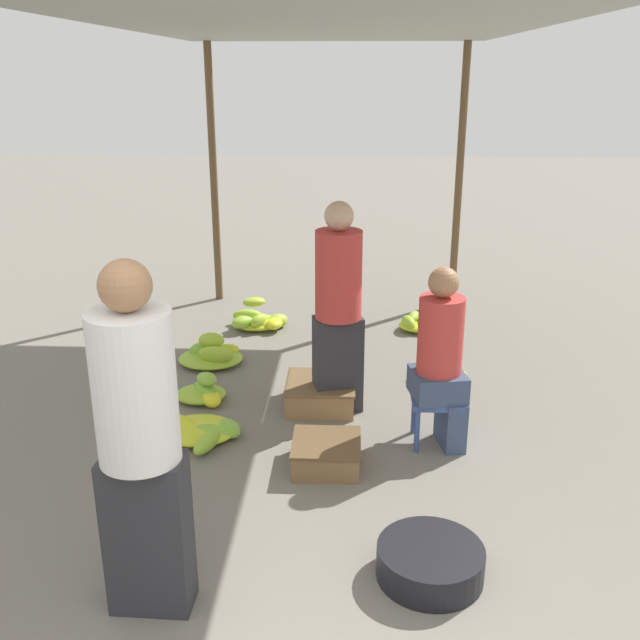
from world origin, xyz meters
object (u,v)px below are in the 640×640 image
Objects in this scene: basin_black at (430,562)px; banana_pile_left_1 at (200,430)px; banana_pile_right_1 at (421,323)px; banana_pile_left_3 at (212,355)px; banana_pile_right_0 at (435,375)px; crate_mid at (321,393)px; stool at (436,405)px; crate_near at (326,454)px; shopper_walking_mid at (338,306)px; banana_pile_left_0 at (204,392)px; vendor_seated at (442,357)px; vendor_foreground at (140,440)px; banana_pile_left_2 at (258,321)px.

basin_black reaches higher than banana_pile_left_1.
banana_pile_left_3 is at bearing -153.63° from banana_pile_right_1.
banana_pile_right_0 is 1.03m from crate_mid.
stool is 0.99m from crate_mid.
banana_pile_left_3 reaches higher than banana_pile_right_0.
banana_pile_left_1 is 2.01m from banana_pile_right_0.
banana_pile_right_1 is (0.27, 3.65, -0.01)m from basin_black.
crate_near is 0.28× the size of shopper_walking_mid.
banana_pile_right_0 is at bearing 12.85° from banana_pile_left_0.
vendor_seated is 2.38× the size of crate_mid.
banana_pile_right_0 reaches higher than banana_pile_left_1.
banana_pile_left_0 is 1.36m from crate_near.
crate_mid is at bearing 72.30° from vendor_foreground.
vendor_foreground is at bearing -84.50° from banana_pile_left_0.
stool is 0.36m from vendor_seated.
stool is 2.27m from banana_pile_right_1.
basin_black is 0.97× the size of banana_pile_left_3.
banana_pile_left_0 is 0.73m from banana_pile_left_3.
banana_pile_right_0 is 1.25m from banana_pile_right_1.
banana_pile_left_3 is 1.26m from crate_mid.
stool is 0.69× the size of banana_pile_left_0.
basin_black is at bearing 10.91° from vendor_foreground.
vendor_foreground reaches higher than basin_black.
banana_pile_left_3 is (-1.80, 1.31, -0.20)m from stool.
vendor_foreground is 2.29m from shopper_walking_mid.
stool is at bearing 25.48° from crate_near.
banana_pile_left_0 is at bearing -83.88° from banana_pile_left_3.
vendor_seated is 0.99m from crate_near.
banana_pile_left_3 reaches higher than banana_pile_left_1.
stool is 0.80× the size of crate_near.
stool is at bearing -92.58° from banana_pile_right_1.
banana_pile_left_3 is at bearing -107.60° from banana_pile_left_2.
banana_pile_left_2 is at bearing 115.38° from shopper_walking_mid.
banana_pile_left_0 is 0.90× the size of banana_pile_left_3.
crate_mid is (0.70, 2.19, -0.79)m from vendor_foreground.
crate_near is 0.84× the size of crate_mid.
banana_pile_left_1 is at bearing -127.30° from banana_pile_right_1.
shopper_walking_mid is at bearing 105.37° from basin_black.
vendor_seated reaches higher than banana_pile_left_3.
crate_mid is (-0.83, 0.54, -0.54)m from vendor_seated.
crate_near is at bearing -84.94° from crate_mid.
banana_pile_left_2 reaches higher than banana_pile_right_0.
vendor_seated reaches higher than crate_mid.
basin_black is 1.18m from crate_near.
vendor_seated is 1.13m from crate_mid.
vendor_seated is at bearing 24.79° from crate_near.
vendor_seated reaches higher than crate_near.
vendor_seated is 1.50m from basin_black.
vendor_seated is (1.53, 1.64, -0.25)m from vendor_foreground.
banana_pile_left_3 is at bearing 144.08° from vendor_seated.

